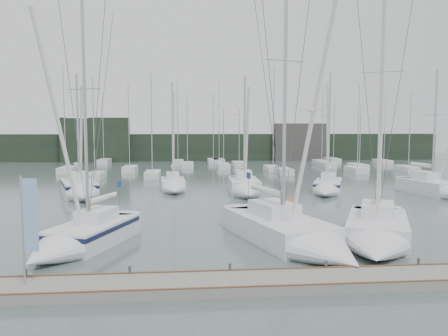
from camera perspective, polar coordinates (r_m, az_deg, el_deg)
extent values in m
plane|color=#4D5E5B|center=(22.38, 4.88, -10.75)|extent=(160.00, 160.00, 0.00)
cube|color=slate|center=(17.65, 7.79, -14.54)|extent=(24.00, 2.00, 0.40)
cube|color=black|center=(83.35, -2.52, 2.74)|extent=(90.00, 4.00, 5.00)
cube|color=black|center=(82.81, -16.44, 3.55)|extent=(12.00, 3.00, 8.00)
cube|color=#3C3937|center=(84.09, 9.91, 3.37)|extent=(10.00, 3.00, 7.00)
cube|color=silver|center=(66.05, -0.09, 0.21)|extent=(1.80, 4.50, 0.90)
cylinder|color=#ADB0B6|center=(65.30, -0.05, 4.22)|extent=(0.12, 0.12, 8.35)
cube|color=silver|center=(80.42, 13.96, 0.96)|extent=(1.80, 4.50, 0.90)
cylinder|color=#ADB0B6|center=(79.74, 14.17, 4.80)|extent=(0.12, 0.12, 9.88)
cube|color=silver|center=(63.94, -19.80, -0.27)|extent=(1.80, 4.50, 0.90)
cylinder|color=#ADB0B6|center=(63.21, -20.13, 6.29)|extent=(0.12, 0.12, 13.69)
cube|color=silver|center=(58.95, 7.81, -0.45)|extent=(1.80, 4.50, 0.90)
cylinder|color=#ADB0B6|center=(58.18, 7.98, 4.29)|extent=(0.12, 0.12, 8.86)
cube|color=silver|center=(73.48, -6.01, 0.70)|extent=(1.80, 4.50, 0.90)
cylinder|color=#ADB0B6|center=(72.76, -6.07, 6.08)|extent=(0.12, 0.12, 12.88)
cube|color=silver|center=(69.26, 1.94, 0.44)|extent=(1.80, 4.50, 0.90)
cylinder|color=#ADB0B6|center=(68.54, 2.00, 4.16)|extent=(0.12, 0.12, 8.10)
cube|color=silver|center=(68.50, -4.79, 0.38)|extent=(1.80, 4.50, 0.90)
cylinder|color=#ADB0B6|center=(67.75, -4.82, 5.08)|extent=(0.12, 0.12, 10.34)
cube|color=silver|center=(75.68, -0.67, 0.86)|extent=(1.80, 4.50, 0.90)
cylinder|color=#ADB0B6|center=(74.97, -0.64, 6.13)|extent=(0.12, 0.12, 13.00)
cube|color=silver|center=(55.01, -9.30, -0.87)|extent=(1.80, 4.50, 0.90)
cylinder|color=#ADB0B6|center=(54.20, -9.44, 5.84)|extent=(0.12, 0.12, 11.95)
cube|color=silver|center=(62.96, 16.83, -0.26)|extent=(1.80, 4.50, 0.90)
cylinder|color=#ADB0B6|center=(62.23, 17.15, 5.29)|extent=(0.12, 0.12, 11.28)
cube|color=silver|center=(62.80, -12.16, -0.17)|extent=(1.80, 4.50, 0.90)
cylinder|color=#ADB0B6|center=(62.04, -12.32, 5.48)|extent=(0.12, 0.12, 11.47)
cube|color=silver|center=(55.21, -16.39, -1.00)|extent=(1.80, 4.50, 0.90)
cylinder|color=#ADB0B6|center=(54.41, -16.66, 5.32)|extent=(0.12, 0.12, 11.26)
cube|color=silver|center=(78.65, 19.97, 0.71)|extent=(1.80, 4.50, 0.90)
cylinder|color=#ADB0B6|center=(77.99, 20.27, 5.17)|extent=(0.12, 0.12, 11.36)
cube|color=silver|center=(68.29, 17.09, 0.15)|extent=(1.80, 4.50, 0.90)
cylinder|color=#ADB0B6|center=(67.59, 17.36, 4.17)|extent=(0.12, 0.12, 8.70)
cube|color=silver|center=(62.22, 6.33, -0.13)|extent=(1.80, 4.50, 0.90)
cylinder|color=#ADB0B6|center=(61.47, 6.49, 6.63)|extent=(0.12, 0.12, 13.73)
cube|color=silver|center=(75.97, -1.42, 0.87)|extent=(1.80, 4.50, 0.90)
cylinder|color=#ADB0B6|center=(75.25, -1.41, 5.43)|extent=(0.12, 0.12, 11.16)
cube|color=silver|center=(66.85, 22.73, -0.14)|extent=(1.80, 4.50, 0.90)
cylinder|color=#ADB0B6|center=(66.16, 23.11, 4.69)|extent=(0.12, 0.12, 10.37)
cube|color=silver|center=(70.30, 13.26, 0.38)|extent=(1.80, 4.50, 0.90)
cylinder|color=#ADB0B6|center=(69.59, 13.49, 5.06)|extent=(0.12, 0.12, 10.60)
cube|color=silver|center=(74.67, 12.52, 0.67)|extent=(1.80, 4.50, 0.90)
cylinder|color=#ADB0B6|center=(73.97, 12.74, 5.64)|extent=(0.12, 0.12, 12.04)
cube|color=silver|center=(78.39, -15.35, 0.82)|extent=(1.80, 4.50, 0.90)
cylinder|color=#ADB0B6|center=(77.68, -15.52, 4.98)|extent=(0.12, 0.12, 10.48)
cube|color=silver|center=(24.64, -16.77, -8.44)|extent=(4.46, 6.19, 1.41)
cone|color=silver|center=(21.46, -22.45, -10.67)|extent=(3.38, 3.18, 2.72)
cube|color=silver|center=(24.81, -16.27, -5.89)|extent=(2.17, 2.61, 0.66)
cylinder|color=#ADB0B6|center=(23.63, -17.71, 6.99)|extent=(0.17, 0.17, 11.70)
cylinder|color=white|center=(25.21, -15.55, -3.75)|extent=(1.18, 2.66, 0.26)
cube|color=#0E1536|center=(24.53, -16.80, -7.38)|extent=(4.49, 6.21, 0.23)
cube|color=navy|center=(26.75, -13.57, -2.08)|extent=(0.19, 0.48, 0.34)
cube|color=silver|center=(24.53, 7.11, -8.19)|extent=(5.39, 7.92, 1.59)
cone|color=silver|center=(20.35, 14.45, -11.14)|extent=(4.16, 3.97, 3.39)
cube|color=silver|center=(24.74, 6.54, -5.30)|extent=(2.64, 3.32, 0.74)
cylinder|color=#ADB0B6|center=(23.51, 7.97, 10.35)|extent=(0.19, 0.19, 14.00)
cylinder|color=white|center=(25.38, 5.56, -2.84)|extent=(1.34, 3.47, 0.30)
cube|color=navy|center=(27.42, 3.23, -1.00)|extent=(0.19, 0.55, 0.38)
cube|color=silver|center=(25.95, 19.38, -7.73)|extent=(5.47, 7.07, 1.54)
cone|color=silver|center=(21.54, 19.31, -10.39)|extent=(3.95, 3.77, 3.09)
cube|color=silver|center=(26.23, 19.46, -5.07)|extent=(2.61, 3.02, 0.72)
cylinder|color=#ADB0B6|center=(24.91, 19.89, 8.73)|extent=(0.19, 0.19, 13.14)
cylinder|color=white|center=(26.83, 19.52, -2.84)|extent=(1.56, 2.94, 0.29)
cube|color=maroon|center=(28.86, 19.57, -1.16)|extent=(0.25, 0.51, 0.37)
cube|color=silver|center=(41.98, -18.38, -2.76)|extent=(4.49, 6.24, 1.67)
cone|color=silver|center=(38.02, -17.72, -3.56)|extent=(3.42, 3.20, 2.78)
cube|color=silver|center=(42.38, -18.51, -1.03)|extent=(2.19, 2.63, 0.78)
cylinder|color=#ADB0B6|center=(41.20, -18.54, 4.92)|extent=(0.20, 0.20, 9.56)
cylinder|color=white|center=(42.86, -18.63, 0.38)|extent=(1.21, 2.70, 0.31)
cube|color=#0E1536|center=(41.91, -18.40, -2.01)|extent=(4.52, 6.27, 0.28)
cube|color=silver|center=(43.89, -6.67, -2.31)|extent=(2.58, 4.80, 1.36)
cone|color=silver|center=(40.60, -6.47, -2.92)|extent=(2.40, 2.14, 2.27)
cube|color=silver|center=(44.22, -6.71, -0.95)|extent=(1.37, 1.94, 0.64)
cylinder|color=#ADB0B6|center=(43.18, -6.73, 4.82)|extent=(0.16, 0.16, 9.53)
cylinder|color=white|center=(44.62, -6.74, 0.16)|extent=(0.41, 2.29, 0.25)
cube|color=silver|center=(41.50, 2.62, -2.59)|extent=(2.84, 5.35, 1.66)
cone|color=silver|center=(37.80, 3.19, -3.37)|extent=(2.74, 2.35, 2.66)
cube|color=silver|center=(41.89, 2.55, -0.84)|extent=(1.54, 2.15, 0.78)
cylinder|color=#ADB0B6|center=(40.73, 2.70, 5.22)|extent=(0.20, 0.20, 9.62)
cylinder|color=white|center=(42.29, 2.49, 0.58)|extent=(0.40, 2.58, 0.31)
cube|color=silver|center=(43.41, 13.45, -2.49)|extent=(4.18, 5.65, 1.39)
cone|color=silver|center=(39.79, 13.08, -3.18)|extent=(3.06, 2.95, 2.40)
cube|color=silver|center=(43.74, 13.52, -1.09)|extent=(2.00, 2.40, 0.65)
cylinder|color=#ADB0B6|center=(42.66, 13.58, 5.20)|extent=(0.17, 0.17, 10.23)
cylinder|color=white|center=(44.22, 13.59, 0.06)|extent=(1.19, 2.41, 0.26)
cube|color=#0E1536|center=(43.35, 13.46, -1.89)|extent=(4.20, 5.68, 0.23)
cube|color=silver|center=(44.98, 25.19, -2.49)|extent=(3.75, 5.95, 1.64)
cube|color=silver|center=(45.25, 24.79, -0.89)|extent=(1.90, 2.46, 0.77)
cylinder|color=#ADB0B6|center=(44.32, 25.83, 4.98)|extent=(0.20, 0.20, 10.07)
cylinder|color=white|center=(45.58, 24.38, 0.41)|extent=(0.82, 2.71, 0.31)
sphere|color=#E05613|center=(36.64, 8.49, -4.48)|extent=(0.68, 0.68, 0.68)
sphere|color=#E05613|center=(36.06, -17.10, -4.82)|extent=(0.59, 0.59, 0.59)
cylinder|color=#ADB0B6|center=(17.69, -24.80, -7.46)|extent=(0.08, 0.08, 4.04)
cube|color=blue|center=(17.44, -23.96, -5.66)|extent=(0.54, 0.09, 2.69)
ellipsoid|color=white|center=(20.59, 11.36, 7.38)|extent=(0.31, 0.46, 0.19)
cube|color=#95989D|center=(20.59, 10.61, 7.45)|extent=(0.45, 0.24, 0.11)
cube|color=#95989D|center=(20.61, 12.12, 7.42)|extent=(0.45, 0.24, 0.11)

